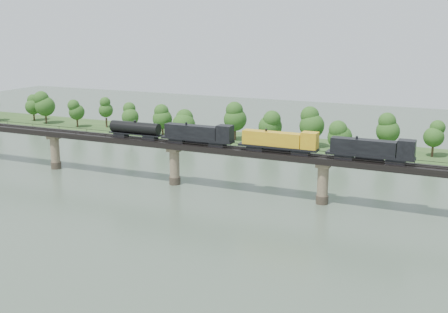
% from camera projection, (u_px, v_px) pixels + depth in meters
% --- Properties ---
extents(ground, '(400.00, 400.00, 0.00)m').
position_uv_depth(ground, '(108.00, 219.00, 123.06)').
color(ground, '#3B4B3B').
rests_on(ground, ground).
extents(far_bank, '(300.00, 24.00, 1.60)m').
position_uv_depth(far_bank, '(251.00, 142.00, 198.23)').
color(far_bank, '#29471C').
rests_on(far_bank, ground).
extents(bridge, '(236.00, 30.00, 11.50)m').
position_uv_depth(bridge, '(175.00, 164.00, 148.38)').
color(bridge, '#473A2D').
rests_on(bridge, ground).
extents(bridge_superstructure, '(220.00, 4.90, 0.75)m').
position_uv_depth(bridge_superstructure, '(174.00, 141.00, 146.90)').
color(bridge_superstructure, black).
rests_on(bridge_superstructure, bridge).
extents(far_treeline, '(289.06, 17.54, 13.60)m').
position_uv_depth(far_treeline, '(224.00, 120.00, 195.66)').
color(far_treeline, '#382619').
rests_on(far_treeline, far_bank).
extents(freight_train, '(80.05, 3.12, 5.51)m').
position_uv_depth(freight_train, '(251.00, 139.00, 137.74)').
color(freight_train, black).
rests_on(freight_train, bridge).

